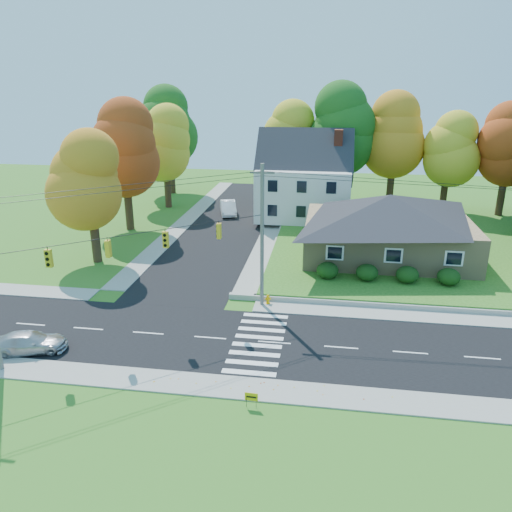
{
  "coord_description": "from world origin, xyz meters",
  "views": [
    {
      "loc": [
        2.87,
        -26.61,
        15.08
      ],
      "look_at": [
        -2.33,
        8.0,
        2.66
      ],
      "focal_mm": 35.0,
      "sensor_mm": 36.0,
      "label": 1
    }
  ],
  "objects": [
    {
      "name": "ground",
      "position": [
        0.0,
        0.0,
        0.0
      ],
      "size": [
        120.0,
        120.0,
        0.0
      ],
      "primitive_type": "plane",
      "color": "#3D7923"
    },
    {
      "name": "road_main",
      "position": [
        0.0,
        0.0,
        0.01
      ],
      "size": [
        90.0,
        8.0,
        0.02
      ],
      "primitive_type": "cube",
      "color": "black",
      "rests_on": "ground"
    },
    {
      "name": "road_cross",
      "position": [
        -8.0,
        26.0,
        0.01
      ],
      "size": [
        8.0,
        44.0,
        0.02
      ],
      "primitive_type": "cube",
      "color": "black",
      "rests_on": "ground"
    },
    {
      "name": "sidewalk_north",
      "position": [
        0.0,
        5.0,
        0.04
      ],
      "size": [
        90.0,
        2.0,
        0.08
      ],
      "primitive_type": "cube",
      "color": "#9C9A90",
      "rests_on": "ground"
    },
    {
      "name": "sidewalk_south",
      "position": [
        0.0,
        -5.0,
        0.04
      ],
      "size": [
        90.0,
        2.0,
        0.08
      ],
      "primitive_type": "cube",
      "color": "#9C9A90",
      "rests_on": "ground"
    },
    {
      "name": "lawn",
      "position": [
        13.0,
        21.0,
        0.25
      ],
      "size": [
        30.0,
        30.0,
        0.5
      ],
      "primitive_type": "cube",
      "color": "#3D7923",
      "rests_on": "ground"
    },
    {
      "name": "ranch_house",
      "position": [
        8.0,
        16.0,
        3.27
      ],
      "size": [
        14.6,
        10.6,
        5.4
      ],
      "color": "tan",
      "rests_on": "lawn"
    },
    {
      "name": "colonial_house",
      "position": [
        0.04,
        28.0,
        4.58
      ],
      "size": [
        10.4,
        8.4,
        9.6
      ],
      "color": "silver",
      "rests_on": "lawn"
    },
    {
      "name": "hedge_row",
      "position": [
        7.5,
        9.8,
        1.14
      ],
      "size": [
        10.7,
        1.7,
        1.27
      ],
      "color": "#163A10",
      "rests_on": "lawn"
    },
    {
      "name": "traffic_infrastructure",
      "position": [
        -0.15,
        1.35,
        5.15
      ],
      "size": [
        38.1,
        10.66,
        10.0
      ],
      "color": "#666059",
      "rests_on": "ground"
    },
    {
      "name": "tree_lot_0",
      "position": [
        -2.0,
        34.0,
        8.31
      ],
      "size": [
        6.72,
        6.72,
        12.51
      ],
      "color": "#3F2A19",
      "rests_on": "lawn"
    },
    {
      "name": "tree_lot_1",
      "position": [
        4.0,
        33.0,
        9.61
      ],
      "size": [
        7.84,
        7.84,
        14.6
      ],
      "color": "#3F2A19",
      "rests_on": "lawn"
    },
    {
      "name": "tree_lot_2",
      "position": [
        10.0,
        34.0,
        8.96
      ],
      "size": [
        7.28,
        7.28,
        13.56
      ],
      "color": "#3F2A19",
      "rests_on": "lawn"
    },
    {
      "name": "tree_lot_3",
      "position": [
        16.0,
        33.0,
        7.65
      ],
      "size": [
        6.16,
        6.16,
        11.47
      ],
      "color": "#3F2A19",
      "rests_on": "lawn"
    },
    {
      "name": "tree_lot_4",
      "position": [
        22.0,
        32.0,
        8.31
      ],
      "size": [
        6.72,
        6.72,
        12.51
      ],
      "color": "#3F2A19",
      "rests_on": "lawn"
    },
    {
      "name": "tree_west_0",
      "position": [
        -17.0,
        12.0,
        7.15
      ],
      "size": [
        6.16,
        6.16,
        11.47
      ],
      "color": "#3F2A19",
      "rests_on": "ground"
    },
    {
      "name": "tree_west_1",
      "position": [
        -18.0,
        22.0,
        8.46
      ],
      "size": [
        7.28,
        7.28,
        13.56
      ],
      "color": "#3F2A19",
      "rests_on": "ground"
    },
    {
      "name": "tree_west_2",
      "position": [
        -17.0,
        32.0,
        7.81
      ],
      "size": [
        6.72,
        6.72,
        12.51
      ],
      "color": "#3F2A19",
      "rests_on": "ground"
    },
    {
      "name": "tree_west_3",
      "position": [
        -19.0,
        40.0,
        9.11
      ],
      "size": [
        7.84,
        7.84,
        14.6
      ],
      "color": "#3F2A19",
      "rests_on": "ground"
    },
    {
      "name": "silver_sedan",
      "position": [
        -14.02,
        -3.17,
        0.63
      ],
      "size": [
        4.51,
        2.88,
        1.22
      ],
      "primitive_type": "imported",
      "rotation": [
        0.0,
        0.0,
        1.87
      ],
      "color": "#B8B8BC",
      "rests_on": "road_main"
    },
    {
      "name": "white_car",
      "position": [
        -8.88,
        29.51,
        0.82
      ],
      "size": [
        2.91,
        5.12,
        1.6
      ],
      "primitive_type": "imported",
      "rotation": [
        0.0,
        0.0,
        0.27
      ],
      "color": "white",
      "rests_on": "road_cross"
    },
    {
      "name": "fire_hydrant",
      "position": [
        -1.09,
        5.4,
        0.36
      ],
      "size": [
        0.43,
        0.33,
        0.74
      ],
      "color": "#EFA300",
      "rests_on": "ground"
    },
    {
      "name": "yard_sign",
      "position": [
        -0.39,
        -6.45,
        0.58
      ],
      "size": [
        0.65,
        0.06,
        0.81
      ],
      "color": "black",
      "rests_on": "ground"
    }
  ]
}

